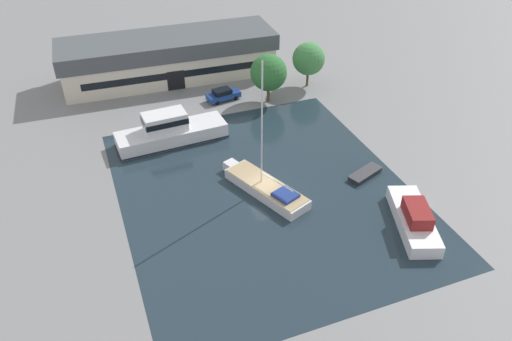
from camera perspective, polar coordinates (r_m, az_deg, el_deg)
ground_plane at (r=50.46m, az=1.02°, el=-2.47°), size 440.00×440.00×0.00m
water_canal at (r=50.45m, az=1.02°, el=-2.47°), size 28.19×33.50×0.01m
warehouse_building at (r=73.81m, az=-9.93°, el=12.67°), size 30.54×10.13×6.08m
quay_tree_near_building at (r=65.46m, az=1.45°, el=11.12°), size 4.77×4.77×6.46m
quay_tree_by_water at (r=70.10m, az=6.04°, el=12.59°), size 4.47×4.47×6.25m
parked_car at (r=67.24m, az=-3.78°, el=8.66°), size 4.68×2.55×1.60m
sailboat_moored at (r=50.06m, az=1.07°, el=-1.89°), size 6.23×10.84×13.89m
motor_cruiser at (r=58.49m, az=-9.82°, el=4.44°), size 12.95×4.55×3.81m
small_dinghy at (r=53.80m, az=12.36°, el=-0.35°), size 4.39×2.89×0.51m
cabin_boat at (r=48.09m, az=17.61°, el=-5.26°), size 5.68×9.25×2.58m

